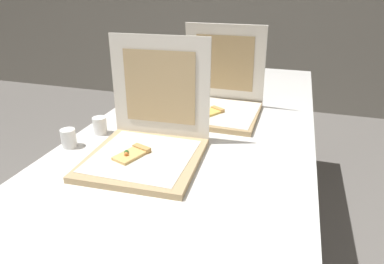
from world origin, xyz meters
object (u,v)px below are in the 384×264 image
Objects in this scene: table at (199,137)px; cup_white_near_left at (69,138)px; cup_white_mid at (134,109)px; cup_white_near_center at (100,126)px; pizza_box_middle at (218,102)px; cup_white_far at (180,91)px; pizza_box_front at (147,142)px.

cup_white_near_left reaches higher than table.
cup_white_mid and cup_white_near_center have the same top height.
pizza_box_middle is 5.64× the size of cup_white_near_left.
cup_white_near_center is (0.05, 0.14, 0.00)m from cup_white_near_left.
cup_white_far is (0.11, 0.33, 0.00)m from cup_white_mid.
cup_white_mid is at bearing -156.30° from pizza_box_middle.
cup_white_far is at bearing 71.05° from cup_white_mid.
pizza_box_middle is 0.40m from cup_white_mid.
table is at bearing 66.86° from pizza_box_front.
cup_white_far is 0.72m from cup_white_near_left.
cup_white_near_left is at bearing -179.40° from pizza_box_front.
table is 0.34m from cup_white_mid.
table is 5.67× the size of pizza_box_front.
cup_white_far is 0.57m from cup_white_near_center.
cup_white_mid is 0.37m from cup_white_near_left.
cup_white_mid is 0.22m from cup_white_near_center.
cup_white_mid is (-0.22, 0.34, -0.02)m from pizza_box_front.
cup_white_mid is at bearing -108.95° from cup_white_far.
cup_white_far is 1.00× the size of cup_white_near_left.
cup_white_far is at bearing 145.34° from pizza_box_middle.
cup_white_near_center is (-0.16, -0.55, 0.00)m from cup_white_far.
cup_white_far is at bearing 72.99° from cup_white_near_left.
pizza_box_middle is at bearing 23.20° from cup_white_mid.
cup_white_near_center reaches higher than table.
cup_white_mid is 1.00× the size of cup_white_far.
pizza_box_front is at bearing 3.51° from cup_white_near_left.
pizza_box_front is 0.41m from cup_white_mid.
cup_white_near_left is at bearing -131.43° from pizza_box_middle.
table is 32.93× the size of cup_white_far.
cup_white_near_left is 0.15m from cup_white_near_center.
cup_white_near_center is at bearing -137.38° from pizza_box_middle.
table is 32.93× the size of cup_white_near_center.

